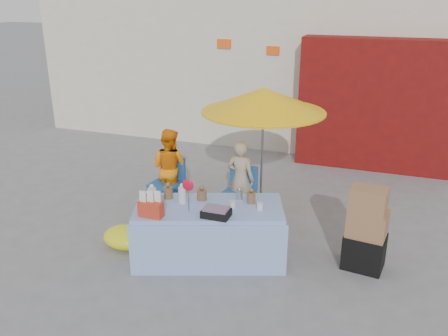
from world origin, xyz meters
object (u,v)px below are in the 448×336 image
at_px(vendor_beige, 241,179).
at_px(umbrella, 264,100).
at_px(chair_right, 238,204).
at_px(market_table, 209,231).
at_px(box_stack, 366,232).
at_px(chair_left, 167,193).
at_px(vendor_orange, 169,167).

distance_m(vendor_beige, umbrella, 1.31).
xyz_separation_m(chair_right, umbrella, (0.30, 0.28, 1.64)).
bearing_deg(market_table, vendor_beige, 70.33).
relative_size(market_table, umbrella, 1.05).
bearing_deg(box_stack, umbrella, 147.26).
distance_m(chair_left, umbrella, 2.27).
relative_size(chair_left, box_stack, 0.75).
height_order(vendor_orange, box_stack, vendor_orange).
bearing_deg(vendor_beige, box_stack, 162.47).
bearing_deg(box_stack, market_table, -167.48).
bearing_deg(umbrella, vendor_orange, -174.47).
relative_size(market_table, vendor_beige, 1.75).
bearing_deg(box_stack, vendor_beige, 154.73).
distance_m(umbrella, box_stack, 2.45).
bearing_deg(chair_left, umbrella, 18.15).
bearing_deg(chair_left, chair_right, 7.74).
relative_size(market_table, vendor_orange, 1.64).
xyz_separation_m(chair_right, vendor_orange, (-1.25, 0.13, 0.41)).
bearing_deg(vendor_orange, vendor_beige, -172.26).
bearing_deg(chair_left, vendor_orange, 98.65).
height_order(chair_left, vendor_beige, vendor_beige).
xyz_separation_m(chair_left, vendor_beige, (1.25, 0.13, 0.37)).
bearing_deg(umbrella, vendor_beige, -153.43).
height_order(market_table, chair_left, market_table).
relative_size(market_table, chair_right, 2.59).
bearing_deg(vendor_orange, umbrella, -166.73).
height_order(chair_left, vendor_orange, vendor_orange).
bearing_deg(chair_right, vendor_beige, 98.65).
distance_m(market_table, chair_right, 1.27).
relative_size(vendor_orange, box_stack, 1.18).
relative_size(vendor_beige, umbrella, 0.60).
bearing_deg(market_table, chair_left, 115.23).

